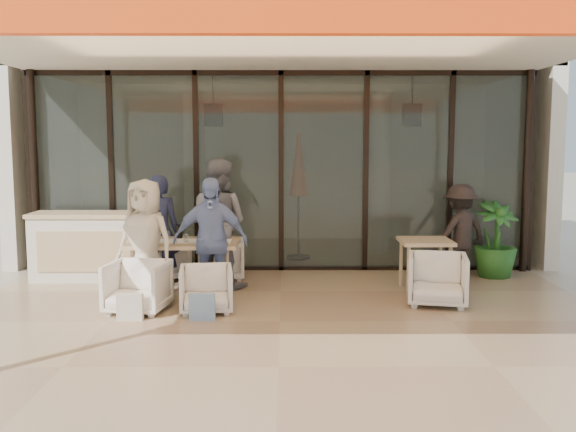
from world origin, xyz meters
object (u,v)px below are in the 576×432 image
(diner_periwinkle, at_px, (210,241))
(potted_palm, at_px, (495,240))
(side_table, at_px, (425,247))
(chair_near_right, at_px, (206,287))
(standing_woman, at_px, (460,232))
(host_counter, at_px, (94,246))
(diner_grey, at_px, (217,224))
(diner_cream, at_px, (145,242))
(chair_far_right, at_px, (221,257))
(dining_table, at_px, (183,245))
(chair_far_left, at_px, (166,257))
(chair_near_left, at_px, (137,285))
(side_chair, at_px, (437,277))
(diner_navy, at_px, (159,231))

(diner_periwinkle, height_order, potted_palm, diner_periwinkle)
(diner_periwinkle, relative_size, side_table, 2.20)
(chair_near_right, xyz_separation_m, potted_palm, (4.19, 1.99, 0.27))
(chair_near_right, distance_m, standing_woman, 4.15)
(host_counter, distance_m, standing_woman, 5.54)
(diner_periwinkle, bearing_deg, chair_near_right, -89.68)
(diner_grey, bearing_deg, diner_cream, 68.62)
(chair_far_right, xyz_separation_m, chair_near_right, (0.00, -1.90, -0.02))
(chair_near_right, height_order, diner_periwinkle, diner_periwinkle)
(potted_palm, bearing_deg, dining_table, -167.37)
(chair_far_right, height_order, chair_near_right, chair_far_right)
(host_counter, height_order, diner_grey, diner_grey)
(chair_near_right, relative_size, diner_periwinkle, 0.39)
(dining_table, distance_m, chair_far_left, 1.08)
(chair_near_left, bearing_deg, standing_woman, 31.88)
(host_counter, relative_size, chair_near_right, 2.86)
(diner_cream, distance_m, diner_periwinkle, 0.84)
(chair_near_left, xyz_separation_m, diner_grey, (0.84, 1.40, 0.57))
(diner_periwinkle, distance_m, standing_woman, 3.92)
(host_counter, xyz_separation_m, side_table, (4.81, -0.75, 0.11))
(diner_periwinkle, bearing_deg, side_table, 11.53)
(chair_near_left, distance_m, potted_palm, 5.41)
(chair_near_left, xyz_separation_m, side_chair, (3.75, 0.33, 0.02))
(host_counter, distance_m, diner_navy, 1.18)
(chair_far_left, height_order, diner_grey, diner_grey)
(host_counter, relative_size, diner_cream, 1.14)
(dining_table, relative_size, chair_far_left, 2.12)
(host_counter, height_order, diner_navy, diner_navy)
(diner_grey, xyz_separation_m, potted_palm, (4.19, 0.59, -0.33))
(chair_near_left, xyz_separation_m, diner_navy, (0.00, 1.40, 0.46))
(diner_navy, bearing_deg, side_table, 168.31)
(dining_table, relative_size, chair_near_left, 2.11)
(host_counter, height_order, side_table, host_counter)
(dining_table, relative_size, diner_grey, 0.81)
(dining_table, distance_m, chair_far_right, 1.09)
(side_table, bearing_deg, host_counter, 171.11)
(diner_cream, height_order, standing_woman, diner_cream)
(diner_navy, height_order, diner_cream, diner_navy)
(host_counter, bearing_deg, dining_table, -30.70)
(diner_cream, height_order, diner_periwinkle, diner_periwinkle)
(chair_far_left, xyz_separation_m, diner_periwinkle, (0.84, -1.40, 0.47))
(chair_far_right, relative_size, diner_navy, 0.42)
(chair_far_right, relative_size, chair_near_right, 1.07)
(chair_far_right, relative_size, side_chair, 0.93)
(chair_far_right, relative_size, diner_periwinkle, 0.42)
(host_counter, relative_size, standing_woman, 1.27)
(diner_periwinkle, bearing_deg, chair_near_left, -148.92)
(diner_grey, height_order, standing_woman, diner_grey)
(diner_navy, xyz_separation_m, diner_cream, (0.00, -0.90, -0.01))
(diner_periwinkle, relative_size, side_chair, 2.19)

